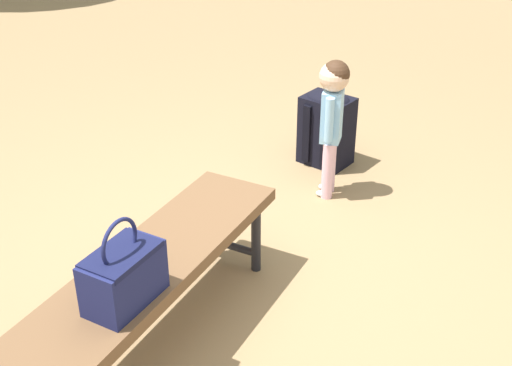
{
  "coord_description": "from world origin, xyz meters",
  "views": [
    {
      "loc": [
        -2.07,
        -1.78,
        2.1
      ],
      "look_at": [
        0.29,
        0.06,
        0.45
      ],
      "focal_mm": 47.19,
      "sensor_mm": 36.0,
      "label": 1
    }
  ],
  "objects_px": {
    "child_standing": "(333,108)",
    "backpack_large": "(327,126)",
    "park_bench": "(150,272)",
    "handbag": "(123,274)"
  },
  "relations": [
    {
      "from": "handbag",
      "to": "backpack_large",
      "type": "xyz_separation_m",
      "value": [
        2.21,
        0.49,
        -0.31
      ]
    },
    {
      "from": "park_bench",
      "to": "child_standing",
      "type": "distance_m",
      "value": 1.63
    },
    {
      "from": "park_bench",
      "to": "handbag",
      "type": "bearing_deg",
      "value": -153.3
    },
    {
      "from": "park_bench",
      "to": "child_standing",
      "type": "xyz_separation_m",
      "value": [
        1.62,
        0.12,
        0.18
      ]
    },
    {
      "from": "park_bench",
      "to": "backpack_large",
      "type": "relative_size",
      "value": 3.04
    },
    {
      "from": "handbag",
      "to": "child_standing",
      "type": "height_order",
      "value": "child_standing"
    },
    {
      "from": "handbag",
      "to": "backpack_large",
      "type": "bearing_deg",
      "value": 12.55
    },
    {
      "from": "child_standing",
      "to": "backpack_large",
      "type": "height_order",
      "value": "child_standing"
    },
    {
      "from": "park_bench",
      "to": "child_standing",
      "type": "bearing_deg",
      "value": 4.33
    },
    {
      "from": "park_bench",
      "to": "backpack_large",
      "type": "distance_m",
      "value": 2.01
    }
  ]
}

